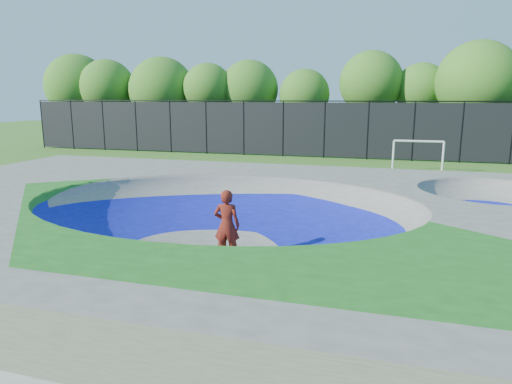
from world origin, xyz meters
TOP-DOWN VIEW (x-y plane):
  - ground at (0.00, 0.00)m, footprint 120.00×120.00m
  - skate_deck at (0.00, 0.00)m, footprint 22.00×14.00m
  - skater at (0.36, -0.68)m, footprint 0.73×0.51m
  - skateboard at (0.36, -0.68)m, footprint 0.79×0.25m
  - soccer_goal at (6.07, 15.98)m, footprint 2.83×0.12m
  - fence at (0.00, 21.00)m, footprint 48.09×0.09m
  - treeline at (-1.74, 25.54)m, footprint 51.81×7.09m

SIDE VIEW (x-z plane):
  - ground at x=0.00m, z-range 0.00..0.00m
  - skateboard at x=0.36m, z-range 0.00..0.05m
  - skate_deck at x=0.00m, z-range 0.00..1.50m
  - skater at x=0.36m, z-range 0.00..1.91m
  - soccer_goal at x=6.07m, z-range 0.36..2.22m
  - fence at x=0.00m, z-range 0.08..4.12m
  - treeline at x=-1.74m, z-range 0.95..9.29m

